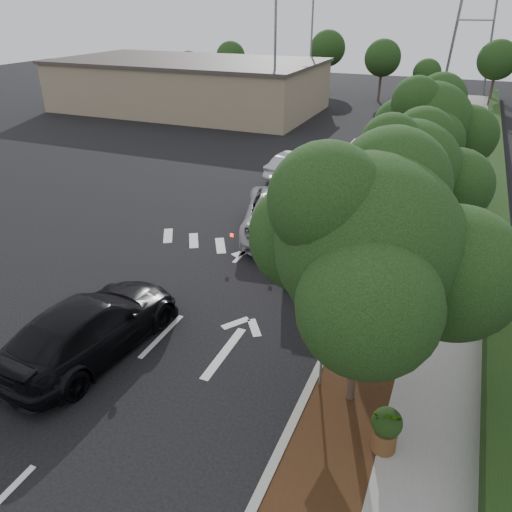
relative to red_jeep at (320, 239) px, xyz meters
The scene contains 19 objects.
ground 6.65m from the red_jeep, 116.53° to the right, with size 120.00×120.00×0.00m, color black.
curb 6.42m from the red_jeep, 74.78° to the left, with size 0.20×70.00×0.15m, color #9E9B93.
planting_strip 6.75m from the red_jeep, 66.47° to the left, with size 1.80×70.00×0.12m, color black.
sidewalk 7.70m from the red_jeep, 53.29° to the left, with size 2.00×70.00×0.12m, color gray.
hedge 8.57m from the red_jeep, 45.75° to the left, with size 0.80×70.00×0.80m, color black.
commercial_building 30.68m from the red_jeep, 128.13° to the left, with size 22.00×12.00×4.00m, color gray.
transmission_tower 42.25m from the red_jeep, 85.84° to the left, with size 7.00×4.00×28.00m, color slate, non-canonical shape.
street_tree_near 6.99m from the red_jeep, 67.31° to the right, with size 3.80×3.80×5.92m, color black, non-canonical shape.
street_tree_mid 2.94m from the red_jeep, 13.16° to the left, with size 3.20×3.20×5.32m, color black, non-canonical shape.
street_tree_far 7.68m from the red_jeep, 69.48° to the left, with size 3.40×3.40×5.62m, color black, non-canonical shape.
light_pole_a 22.25m from the red_jeep, 115.12° to the left, with size 2.00×0.22×9.00m, color slate, non-canonical shape.
light_pole_b 33.79m from the red_jeep, 107.99° to the left, with size 2.00×0.22×9.00m, color slate, non-canonical shape.
red_jeep is the anchor object (origin of this frame).
silver_suv_ahead 3.24m from the red_jeep, 138.94° to the left, with size 2.64×5.72×1.59m, color #9C9EA4.
black_suv_oncoming 8.33m from the red_jeep, 120.68° to the right, with size 2.27×5.58×1.62m, color black.
silver_sedan_oncoming 10.16m from the red_jeep, 112.81° to the left, with size 1.49×4.29×1.41m, color #A7AAAF.
parked_suv 22.75m from the red_jeep, 117.56° to the left, with size 1.55×3.85×1.31m, color #A9ACB1.
speed_hump_sign 6.51m from the red_jeep, 73.32° to the right, with size 1.00×0.08×2.13m.
terracotta_planter 8.45m from the red_jeep, 64.27° to the right, with size 0.64×0.64×1.12m.
Camera 1 is at (7.04, -9.76, 8.58)m, focal length 35.00 mm.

